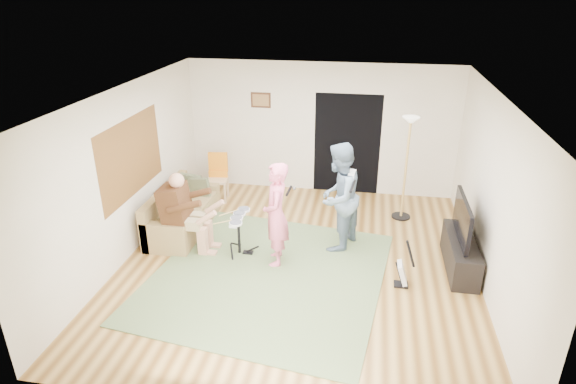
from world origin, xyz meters
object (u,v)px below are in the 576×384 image
object	(u,v)px
tv_cabinet	(460,254)
guitarist	(338,197)
drum_kit	(239,236)
television	(463,219)
dining_chair	(218,184)
singer	(276,215)
guitar_spare	(403,273)
torchiere_lamp	(408,150)
sofa	(179,216)

from	to	relation	value
tv_cabinet	guitarist	bearing A→B (deg)	169.85
drum_kit	television	xyz separation A→B (m)	(3.45, 0.15, 0.54)
drum_kit	dining_chair	world-z (taller)	dining_chair
guitarist	tv_cabinet	size ratio (longest dim) A/B	1.30
singer	television	distance (m)	2.82
drum_kit	guitar_spare	xyz separation A→B (m)	(2.60, -0.49, -0.10)
drum_kit	torchiere_lamp	distance (m)	3.40
guitar_spare	television	bearing A→B (deg)	37.22
drum_kit	dining_chair	bearing A→B (deg)	115.87
torchiere_lamp	dining_chair	distance (m)	3.81
sofa	drum_kit	bearing A→B (deg)	-26.83
dining_chair	tv_cabinet	distance (m)	4.87
drum_kit	television	distance (m)	3.49
drum_kit	tv_cabinet	bearing A→B (deg)	2.53
sofa	tv_cabinet	bearing A→B (deg)	-5.91
singer	television	xyz separation A→B (m)	(2.80, 0.31, 0.01)
guitar_spare	singer	bearing A→B (deg)	170.19
sofa	guitarist	bearing A→B (deg)	-2.96
dining_chair	tv_cabinet	xyz separation A→B (m)	(4.49, -1.88, -0.09)
drum_kit	torchiere_lamp	bearing A→B (deg)	34.00
sofa	television	world-z (taller)	television
guitar_spare	tv_cabinet	bearing A→B (deg)	35.65
guitar_spare	tv_cabinet	world-z (taller)	guitar_spare
torchiere_lamp	television	bearing A→B (deg)	-65.24
guitarist	tv_cabinet	bearing A→B (deg)	101.55
drum_kit	dining_chair	distance (m)	2.26
tv_cabinet	singer	bearing A→B (deg)	-173.84
guitarist	torchiere_lamp	size ratio (longest dim) A/B	0.93
sofa	tv_cabinet	size ratio (longest dim) A/B	1.36
singer	sofa	bearing A→B (deg)	-122.62
torchiere_lamp	television	xyz separation A→B (m)	(0.76, -1.66, -0.49)
television	drum_kit	bearing A→B (deg)	-177.43
sofa	television	xyz separation A→B (m)	(4.74, -0.50, 0.59)
singer	television	size ratio (longest dim) A/B	1.40
guitarist	tv_cabinet	xyz separation A→B (m)	(1.95, -0.35, -0.66)
torchiere_lamp	tv_cabinet	bearing A→B (deg)	-63.83
guitar_spare	torchiere_lamp	xyz separation A→B (m)	(0.08, 2.30, 1.12)
guitar_spare	sofa	bearing A→B (deg)	163.66
singer	dining_chair	size ratio (longest dim) A/B	1.75
sofa	dining_chair	bearing A→B (deg)	77.89
dining_chair	tv_cabinet	world-z (taller)	dining_chair
sofa	torchiere_lamp	size ratio (longest dim) A/B	0.97
tv_cabinet	guitar_spare	bearing A→B (deg)	-144.35
torchiere_lamp	dining_chair	bearing A→B (deg)	176.50
dining_chair	television	xyz separation A→B (m)	(4.44, -1.88, 0.51)
dining_chair	torchiere_lamp	bearing A→B (deg)	-10.80
guitar_spare	television	xyz separation A→B (m)	(0.85, 0.64, 0.63)
guitarist	television	xyz separation A→B (m)	(1.90, -0.35, -0.06)
drum_kit	tv_cabinet	world-z (taller)	drum_kit
singer	dining_chair	world-z (taller)	singer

